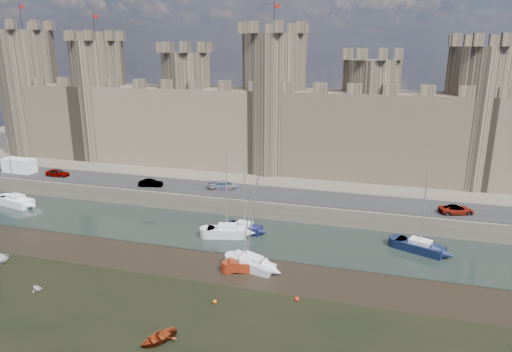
% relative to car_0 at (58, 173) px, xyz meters
% --- Properties ---
extents(ground, '(160.00, 160.00, 0.00)m').
position_rel_car_0_xyz_m(ground, '(31.36, -33.21, -3.16)').
color(ground, black).
rests_on(ground, ground).
extents(water_channel, '(160.00, 12.00, 0.08)m').
position_rel_car_0_xyz_m(water_channel, '(31.36, -9.21, -3.12)').
color(water_channel, black).
rests_on(water_channel, ground).
extents(quay, '(160.00, 60.00, 2.50)m').
position_rel_car_0_xyz_m(quay, '(31.36, 26.79, -1.91)').
color(quay, '#4C443A').
rests_on(quay, ground).
extents(road, '(160.00, 7.00, 0.10)m').
position_rel_car_0_xyz_m(road, '(31.36, 0.79, -0.61)').
color(road, black).
rests_on(road, quay).
extents(castle, '(108.50, 11.00, 29.00)m').
position_rel_car_0_xyz_m(castle, '(30.73, 14.79, 8.51)').
color(castle, '#42382B').
rests_on(castle, quay).
extents(car_0, '(3.94, 1.70, 1.33)m').
position_rel_car_0_xyz_m(car_0, '(0.00, 0.00, 0.00)').
color(car_0, gray).
rests_on(car_0, quay).
extents(car_1, '(3.88, 2.14, 1.21)m').
position_rel_car_0_xyz_m(car_1, '(17.80, -0.90, -0.06)').
color(car_1, gray).
rests_on(car_1, quay).
extents(car_2, '(4.93, 3.14, 1.33)m').
position_rel_car_0_xyz_m(car_2, '(29.19, 1.10, 0.00)').
color(car_2, gray).
rests_on(car_2, quay).
extents(car_3, '(4.79, 3.27, 1.22)m').
position_rel_car_0_xyz_m(car_3, '(61.81, -0.60, -0.05)').
color(car_3, gray).
rests_on(car_3, quay).
extents(van, '(5.81, 2.57, 2.49)m').
position_rel_car_0_xyz_m(van, '(-7.96, 0.29, 0.58)').
color(van, white).
rests_on(van, quay).
extents(sailboat_0, '(6.15, 3.44, 10.85)m').
position_rel_car_0_xyz_m(sailboat_0, '(-1.18, -8.26, -2.33)').
color(sailboat_0, white).
rests_on(sailboat_0, ground).
extents(sailboat_1, '(4.70, 2.51, 8.95)m').
position_rel_car_0_xyz_m(sailboat_1, '(35.44, -8.44, -2.43)').
color(sailboat_1, black).
rests_on(sailboat_1, ground).
extents(sailboat_2, '(5.34, 3.05, 10.86)m').
position_rel_car_0_xyz_m(sailboat_2, '(33.77, -10.56, -2.31)').
color(sailboat_2, silver).
rests_on(sailboat_2, ground).
extents(sailboat_3, '(5.90, 4.13, 9.65)m').
position_rel_car_0_xyz_m(sailboat_3, '(57.14, -8.36, -2.41)').
color(sailboat_3, black).
rests_on(sailboat_3, ground).
extents(sailboat_4, '(4.39, 3.01, 9.56)m').
position_rel_car_0_xyz_m(sailboat_4, '(38.88, -18.40, -2.45)').
color(sailboat_4, maroon).
rests_on(sailboat_4, ground).
extents(sailboat_5, '(5.25, 3.01, 10.66)m').
position_rel_car_0_xyz_m(sailboat_5, '(39.33, -18.06, -2.40)').
color(sailboat_5, silver).
rests_on(sailboat_5, ground).
extents(dinghy_3, '(1.44, 1.33, 0.63)m').
position_rel_car_0_xyz_m(dinghy_3, '(20.00, -28.32, -2.85)').
color(dinghy_3, white).
rests_on(dinghy_3, ground).
extents(dinghy_4, '(3.71, 3.96, 0.67)m').
position_rel_car_0_xyz_m(dinghy_4, '(35.52, -32.42, -2.83)').
color(dinghy_4, maroon).
rests_on(dinghy_4, ground).
extents(buoy_1, '(0.40, 0.40, 0.40)m').
position_rel_car_0_xyz_m(buoy_1, '(37.88, -25.64, -2.96)').
color(buoy_1, '#DD4509').
rests_on(buoy_1, ground).
extents(buoy_3, '(0.42, 0.42, 0.42)m').
position_rel_car_0_xyz_m(buoy_3, '(45.26, -22.99, -2.95)').
color(buoy_3, '#FF220B').
rests_on(buoy_3, ground).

